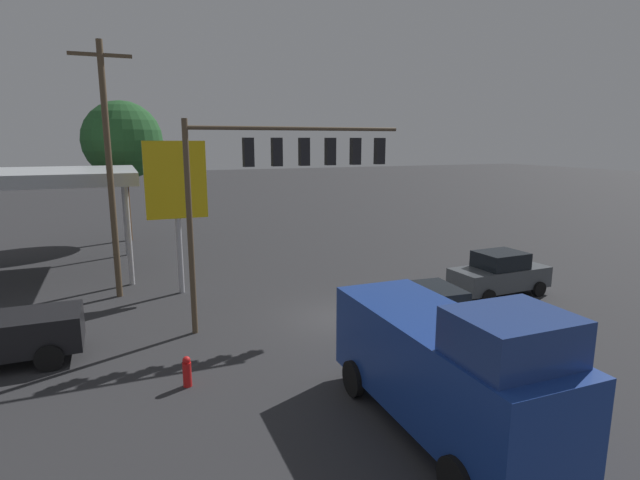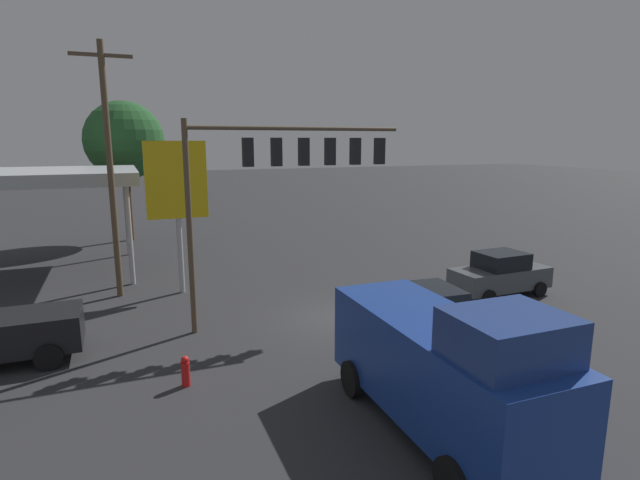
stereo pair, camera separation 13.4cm
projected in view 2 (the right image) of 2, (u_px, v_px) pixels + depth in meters
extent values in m
plane|color=#2D2D30|center=(339.00, 318.00, 19.20)|extent=(200.00, 200.00, 0.00)
cylinder|color=brown|center=(190.00, 230.00, 17.04)|extent=(0.20, 0.20, 7.43)
cylinder|color=brown|center=(298.00, 129.00, 17.83)|extent=(7.96, 0.14, 0.14)
cube|color=black|center=(248.00, 152.00, 17.31)|extent=(0.36, 0.28, 1.00)
sphere|color=#360505|center=(246.00, 143.00, 17.41)|extent=(0.22, 0.22, 0.22)
sphere|color=yellow|center=(247.00, 152.00, 17.47)|extent=(0.22, 0.22, 0.22)
sphere|color=black|center=(247.00, 161.00, 17.53)|extent=(0.22, 0.22, 0.22)
cube|color=black|center=(276.00, 152.00, 17.68)|extent=(0.36, 0.28, 1.00)
sphere|color=#360505|center=(275.00, 143.00, 17.79)|extent=(0.22, 0.22, 0.22)
sphere|color=yellow|center=(275.00, 152.00, 17.85)|extent=(0.22, 0.22, 0.22)
sphere|color=black|center=(275.00, 160.00, 17.91)|extent=(0.22, 0.22, 0.22)
cube|color=black|center=(304.00, 152.00, 18.06)|extent=(0.36, 0.28, 1.00)
sphere|color=#360505|center=(302.00, 143.00, 18.17)|extent=(0.22, 0.22, 0.22)
sphere|color=yellow|center=(302.00, 152.00, 18.23)|extent=(0.22, 0.22, 0.22)
sphere|color=black|center=(302.00, 160.00, 18.29)|extent=(0.22, 0.22, 0.22)
cube|color=black|center=(330.00, 152.00, 18.44)|extent=(0.36, 0.28, 1.00)
sphere|color=#360505|center=(328.00, 143.00, 18.55)|extent=(0.22, 0.22, 0.22)
sphere|color=yellow|center=(328.00, 151.00, 18.61)|extent=(0.22, 0.22, 0.22)
sphere|color=black|center=(328.00, 160.00, 18.67)|extent=(0.22, 0.22, 0.22)
cube|color=black|center=(355.00, 151.00, 18.82)|extent=(0.36, 0.28, 1.00)
sphere|color=#360505|center=(353.00, 143.00, 18.93)|extent=(0.22, 0.22, 0.22)
sphere|color=yellow|center=(353.00, 151.00, 18.99)|extent=(0.22, 0.22, 0.22)
sphere|color=black|center=(353.00, 159.00, 19.05)|extent=(0.22, 0.22, 0.22)
cube|color=black|center=(379.00, 151.00, 19.20)|extent=(0.36, 0.28, 1.00)
sphere|color=#360505|center=(377.00, 143.00, 19.31)|extent=(0.22, 0.22, 0.22)
sphere|color=yellow|center=(377.00, 151.00, 19.37)|extent=(0.22, 0.22, 0.22)
sphere|color=black|center=(377.00, 159.00, 19.42)|extent=(0.22, 0.22, 0.22)
cylinder|color=brown|center=(111.00, 174.00, 20.91)|extent=(0.26, 0.26, 10.68)
cube|color=brown|center=(101.00, 55.00, 19.98)|extent=(2.40, 0.14, 0.14)
cube|color=#B2B7BC|center=(16.00, 177.00, 24.05)|extent=(10.92, 7.91, 0.60)
cube|color=red|center=(29.00, 172.00, 27.67)|extent=(10.92, 0.06, 0.36)
cylinder|color=#B7B7BC|center=(127.00, 216.00, 29.40)|extent=(0.24, 0.24, 4.69)
cylinder|color=#B7B7BC|center=(130.00, 236.00, 23.29)|extent=(0.24, 0.24, 4.69)
cylinder|color=#B7B7BC|center=(178.00, 219.00, 21.81)|extent=(0.24, 0.24, 6.70)
cube|color=yellow|center=(176.00, 180.00, 21.48)|extent=(2.59, 0.24, 3.32)
cube|color=black|center=(176.00, 180.00, 21.59)|extent=(1.81, 0.04, 1.16)
cube|color=navy|center=(439.00, 368.00, 11.48)|extent=(2.35, 6.82, 2.20)
cube|color=navy|center=(508.00, 337.00, 9.25)|extent=(2.13, 1.82, 0.90)
cylinder|color=black|center=(548.00, 454.00, 10.09)|extent=(0.23, 0.96, 0.96)
cylinder|color=black|center=(426.00, 364.00, 14.13)|extent=(0.23, 0.96, 0.96)
cylinder|color=black|center=(351.00, 379.00, 13.29)|extent=(0.23, 0.96, 0.96)
cube|color=silver|center=(431.00, 320.00, 16.75)|extent=(2.09, 4.51, 0.90)
cube|color=black|center=(432.00, 298.00, 16.59)|extent=(1.79, 2.11, 0.70)
cylinder|color=black|center=(479.00, 346.00, 15.78)|extent=(0.26, 0.67, 0.66)
cylinder|color=black|center=(428.00, 353.00, 15.23)|extent=(0.26, 0.67, 0.66)
cylinder|color=black|center=(432.00, 316.00, 18.45)|extent=(0.26, 0.67, 0.66)
cylinder|color=black|center=(387.00, 322.00, 17.89)|extent=(0.26, 0.67, 0.66)
cylinder|color=black|center=(49.00, 357.00, 14.78)|extent=(0.80, 0.23, 0.80)
cylinder|color=black|center=(56.00, 333.00, 16.63)|extent=(0.80, 0.23, 0.80)
cube|color=#474C51|center=(500.00, 278.00, 21.94)|extent=(4.46, 1.95, 0.90)
cube|color=black|center=(501.00, 260.00, 21.78)|extent=(2.06, 1.72, 0.70)
cylinder|color=black|center=(489.00, 298.00, 20.63)|extent=(0.67, 0.24, 0.66)
cylinder|color=black|center=(459.00, 286.00, 22.28)|extent=(0.67, 0.24, 0.66)
cylinder|color=black|center=(540.00, 289.00, 21.77)|extent=(0.67, 0.24, 0.66)
cylinder|color=black|center=(508.00, 279.00, 23.42)|extent=(0.67, 0.24, 0.66)
cylinder|color=#4C331E|center=(129.00, 204.00, 33.76)|extent=(0.36, 0.36, 4.92)
sphere|color=#235628|center=(124.00, 140.00, 32.93)|extent=(5.13, 5.13, 5.13)
cylinder|color=red|center=(186.00, 374.00, 13.83)|extent=(0.24, 0.24, 0.70)
sphere|color=red|center=(185.00, 360.00, 13.75)|extent=(0.22, 0.22, 0.22)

